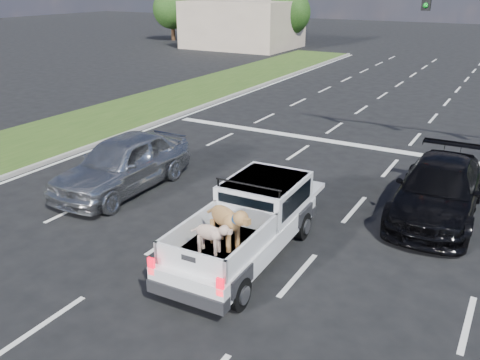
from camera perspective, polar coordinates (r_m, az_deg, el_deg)
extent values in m
plane|color=black|center=(12.21, -1.09, -8.45)|extent=(160.00, 160.00, 0.00)
cube|color=silver|center=(19.46, -5.35, 3.11)|extent=(0.12, 60.00, 0.01)
cube|color=silver|center=(17.78, 3.96, 1.37)|extent=(0.12, 60.00, 0.01)
cube|color=silver|center=(16.67, 14.83, -0.71)|extent=(0.12, 60.00, 0.01)
cube|color=silver|center=(21.62, -13.13, 4.50)|extent=(0.15, 60.00, 0.01)
cube|color=silver|center=(20.75, 13.21, 3.79)|extent=(17.00, 0.45, 0.01)
cube|color=#284816|center=(23.47, -18.05, 5.44)|extent=(5.00, 60.00, 0.10)
cube|color=gray|center=(21.77, -13.63, 4.75)|extent=(0.15, 60.00, 0.14)
cube|color=#BAA68E|center=(51.92, 0.30, 17.07)|extent=(10.00, 8.00, 4.40)
cylinder|color=#332114|center=(59.15, -7.52, 16.33)|extent=(0.44, 0.44, 2.16)
sphere|color=#16370F|center=(59.00, -7.63, 18.48)|extent=(4.20, 4.20, 4.20)
cylinder|color=#332114|center=(55.76, -2.38, 16.19)|extent=(0.44, 0.44, 2.16)
sphere|color=#16370F|center=(55.61, -2.41, 18.47)|extent=(4.20, 4.20, 4.20)
cylinder|color=#332114|center=(51.98, 5.42, 15.75)|extent=(0.44, 0.44, 2.16)
sphere|color=#16370F|center=(51.81, 5.51, 18.19)|extent=(4.20, 4.20, 4.20)
cylinder|color=black|center=(10.95, -7.70, -10.33)|extent=(0.28, 0.70, 0.70)
cylinder|color=black|center=(10.23, -0.21, -12.62)|extent=(0.28, 0.70, 0.70)
cylinder|color=black|center=(13.50, 0.60, -3.72)|extent=(0.28, 0.70, 0.70)
cylinder|color=black|center=(12.92, 6.91, -5.09)|extent=(0.28, 0.70, 0.70)
cube|color=silver|center=(11.74, 0.36, -6.36)|extent=(1.89, 4.90, 0.48)
cube|color=silver|center=(12.40, 2.82, -1.60)|extent=(1.75, 2.16, 0.79)
cube|color=black|center=(11.54, 0.61, -3.25)|extent=(1.42, 0.07, 0.57)
cylinder|color=black|center=(11.42, 0.91, -0.51)|extent=(1.65, 0.10, 0.05)
cube|color=black|center=(10.81, -2.30, -7.71)|extent=(1.70, 2.38, 0.05)
cube|color=silver|center=(11.06, -5.83, -5.56)|extent=(0.15, 2.34, 0.48)
cube|color=silver|center=(10.36, 1.44, -7.41)|extent=(0.15, 2.34, 0.48)
cube|color=silver|center=(9.85, -5.66, -9.15)|extent=(1.63, 0.13, 0.48)
cube|color=red|center=(10.23, -9.91, -9.53)|extent=(0.15, 0.06, 0.37)
cube|color=red|center=(9.47, -2.24, -11.93)|extent=(0.15, 0.06, 0.37)
cube|color=black|center=(10.10, -5.93, -12.61)|extent=(1.77, 0.33, 0.27)
imported|color=#A5A8AC|center=(16.06, -13.00, 1.86)|extent=(2.11, 5.08, 1.72)
imported|color=black|center=(14.91, 21.40, -1.06)|extent=(2.25, 5.27, 1.51)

